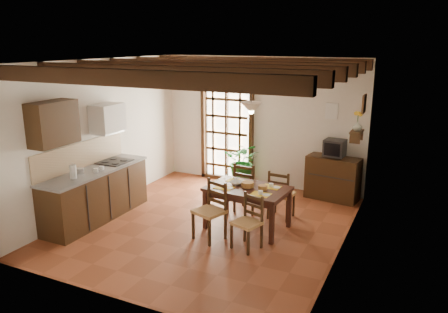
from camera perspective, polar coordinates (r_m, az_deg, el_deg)
The scene contains 25 objects.
ground_plane at distance 7.72m, azimuth -1.97°, elevation -8.90°, with size 5.00×5.00×0.00m, color brown.
room_shell at distance 7.18m, azimuth -2.10°, elevation 4.49°, with size 4.52×5.02×2.81m.
ceiling_beams at distance 7.07m, azimuth -2.16°, elevation 11.47°, with size 4.50×4.34×0.20m.
french_door at distance 9.80m, azimuth 0.37°, elevation 3.51°, with size 1.26×0.11×2.32m.
kitchen_counter at distance 8.14m, azimuth -16.37°, elevation -4.65°, with size 0.64×2.25×1.38m.
upper_cabinet at distance 7.39m, azimuth -21.42°, elevation 4.04°, with size 0.35×0.80×0.70m, color #321F10.
range_hood at distance 8.29m, azimuth -14.99°, elevation 4.82°, with size 0.38×0.60×0.54m.
counter_items at distance 8.06m, azimuth -16.19°, elevation -1.20°, with size 0.50×1.43×0.25m.
dining_table at distance 7.38m, azimuth 3.10°, elevation -4.74°, with size 1.40×0.95×0.73m.
chair_near_left at distance 7.09m, azimuth -1.85°, elevation -8.47°, with size 0.55×0.54×0.96m.
chair_near_right at distance 6.81m, azimuth 3.03°, elevation -9.82°, with size 0.49×0.47×0.85m.
chair_far_left at distance 8.21m, azimuth 3.10°, elevation -5.16°, with size 0.47×0.45×0.96m.
chair_far_right at distance 7.96m, azimuth 7.44°, elevation -6.04°, with size 0.44×0.42×0.90m.
table_setting at distance 7.35m, azimuth 3.11°, elevation -4.03°, with size 0.98×0.65×0.09m.
table_bowl at distance 7.48m, azimuth 1.63°, elevation -3.47°, with size 0.22×0.22×0.05m, color white.
sideboard at distance 9.04m, azimuth 14.01°, elevation -2.76°, with size 1.03×0.46×0.88m, color #321F10.
crt_tv at distance 8.87m, azimuth 14.26°, elevation 1.10°, with size 0.42×0.40×0.33m.
fuse_box at distance 9.02m, azimuth 13.90°, elevation 5.78°, with size 0.25×0.03×0.32m, color white.
plant_pot at distance 9.52m, azimuth 2.48°, elevation -3.50°, with size 0.39×0.39×0.24m, color maroon.
potted_plant at distance 9.39m, azimuth 2.51°, elevation -0.83°, with size 1.99×1.71×2.22m, color #144C19.
wall_shelf at distance 8.10m, azimuth 16.94°, elevation 2.85°, with size 0.20×0.42×0.20m.
shelf_vase at distance 8.08m, azimuth 17.01°, elevation 3.81°, with size 0.15×0.15×0.15m, color #B2BFB2.
shelf_flowers at distance 8.04m, azimuth 17.12°, elevation 5.27°, with size 0.14×0.14×0.36m.
framed_picture at distance 8.00m, azimuth 17.82°, elevation 6.56°, with size 0.03×0.32×0.32m.
pendant_lamp at distance 7.12m, azimuth 3.57°, elevation 6.52°, with size 0.36×0.36×0.84m.
Camera 1 is at (3.26, -6.26, 3.11)m, focal length 35.00 mm.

